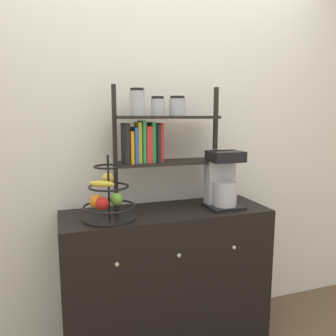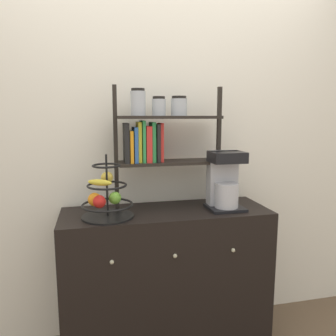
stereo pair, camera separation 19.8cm
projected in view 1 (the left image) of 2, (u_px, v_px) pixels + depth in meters
wall_back at (154, 143)px, 2.20m from camera, size 7.00×0.05×2.60m
sideboard at (166, 279)px, 2.09m from camera, size 1.28×0.46×0.91m
coffee_maker at (223, 180)px, 2.08m from camera, size 0.22×0.21×0.36m
fruit_stand at (108, 199)px, 1.83m from camera, size 0.30×0.30×0.36m
shelf_hutch at (154, 135)px, 2.01m from camera, size 0.68×0.20×0.76m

